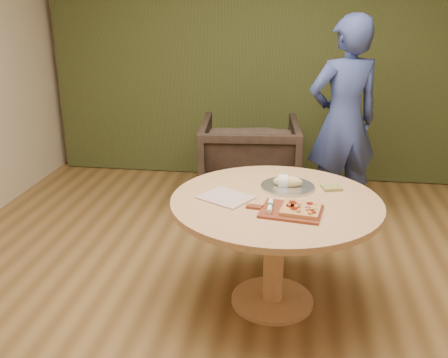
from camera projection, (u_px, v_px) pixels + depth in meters
name	position (u px, v px, depth m)	size (l,w,h in m)	color
room_shell	(238.00, 105.00, 2.63)	(5.04, 6.04, 2.84)	olive
curtain	(270.00, 51.00, 5.33)	(4.80, 0.14, 2.78)	#2F3719
pedestal_table	(275.00, 220.00, 3.17)	(1.32, 1.32, 0.75)	tan
pizza_paddle	(289.00, 211.00, 2.92)	(0.47, 0.33, 0.01)	brown
flatbread_pizza	(301.00, 209.00, 2.90)	(0.25, 0.25, 0.04)	tan
cutlery_roll	(270.00, 206.00, 2.94)	(0.03, 0.20, 0.03)	white
newspaper	(226.00, 197.00, 3.13)	(0.30, 0.25, 0.01)	white
serving_tray	(288.00, 187.00, 3.30)	(0.36, 0.36, 0.02)	silver
bread_roll	(286.00, 181.00, 3.29)	(0.19, 0.09, 0.09)	beige
green_packet	(331.00, 188.00, 3.28)	(0.12, 0.10, 0.02)	olive
armchair	(249.00, 158.00, 4.82)	(0.92, 0.86, 0.95)	black
person_standing	(343.00, 122.00, 4.37)	(0.67, 0.44, 1.82)	#334386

